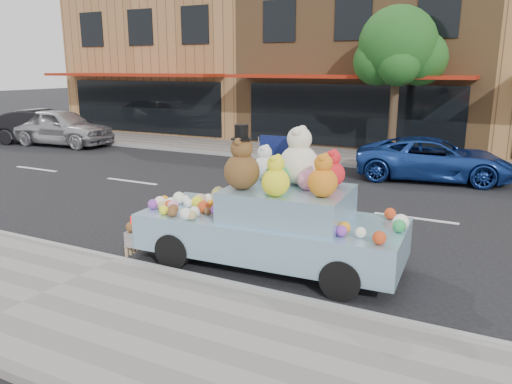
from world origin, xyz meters
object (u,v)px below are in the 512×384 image
Objects in this scene: car_dark at (43,127)px; art_car at (272,218)px; street_tree at (398,53)px; car_silver at (61,127)px; car_blue at (434,159)px.

art_car is at bearing -135.33° from car_dark.
art_car is (0.30, -10.38, -2.87)m from street_tree.
street_tree is at bearing -83.87° from car_silver.
car_silver is 15.75m from art_car.
street_tree reaches higher than car_blue.
art_car is at bearing -88.32° from street_tree.
street_tree is 4.20m from car_blue.
art_car is at bearing -124.55° from car_silver.
car_dark is (-16.13, -0.18, 0.12)m from car_blue.
car_silver is at bearing -107.15° from car_dark.
street_tree is 10.78m from art_car.
street_tree is at bearing -97.37° from car_dark.
art_car is (13.61, -7.92, 0.04)m from car_silver.
car_dark is at bearing 85.54° from car_silver.
car_silver is 1.00× the size of art_car.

